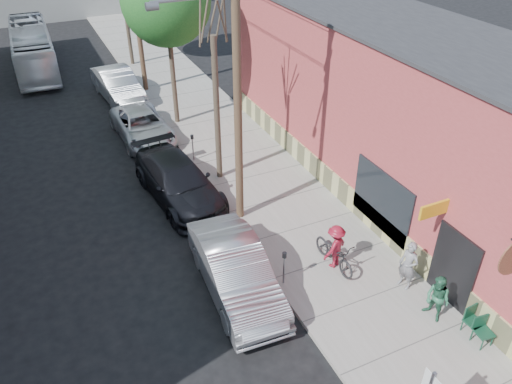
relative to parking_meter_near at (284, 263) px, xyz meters
name	(u,v)px	position (x,y,z in m)	size (l,w,h in m)	color
ground	(240,349)	(-2.25, -1.69, -0.98)	(120.00, 120.00, 0.00)	black
sidewalk	(230,147)	(2.00, 9.31, -0.91)	(4.50, 58.00, 0.15)	gray
cafe_building	(402,115)	(6.74, 3.30, 2.32)	(6.60, 20.20, 6.61)	#A73E40
parking_meter_near	(284,263)	(0.00, 0.00, 0.00)	(0.14, 0.14, 1.24)	slate
parking_meter_far	(193,143)	(0.00, 8.71, 0.00)	(0.14, 0.14, 1.24)	slate
utility_pole_near	(236,84)	(0.14, 3.92, 4.43)	(3.57, 0.28, 10.00)	#503A28
tree_bare	(217,111)	(0.55, 6.91, 2.16)	(0.24, 0.24, 5.99)	#44392C
tree_leafy_mid	(166,1)	(0.55, 12.89, 5.13)	(4.12, 4.12, 8.04)	#44392C
patio_chair_a	(474,322)	(3.89, -4.06, -0.39)	(0.50, 0.50, 0.88)	#103A27
patio_chair_b	(484,332)	(3.86, -4.45, -0.39)	(0.50, 0.50, 0.88)	#103A27
patron_grey	(408,266)	(3.39, -1.74, 0.02)	(0.62, 0.41, 1.70)	slate
patron_green	(437,299)	(3.30, -3.16, -0.07)	(0.74, 0.58, 1.53)	#276245
cyclist	(335,246)	(1.90, 0.04, -0.04)	(1.02, 0.59, 1.58)	maroon
cyclist_bike	(334,253)	(1.90, 0.04, -0.31)	(0.70, 2.00, 1.05)	black
car_1	(236,271)	(-1.45, 0.43, -0.15)	(1.77, 5.08, 1.67)	#9C9DA3
car_2	(179,181)	(-1.45, 6.23, -0.18)	(2.25, 5.52, 1.60)	black
car_3	(143,126)	(-1.45, 11.97, -0.30)	(2.28, 4.94, 1.37)	#B1B5B9
car_4	(118,85)	(-1.45, 17.49, -0.14)	(1.78, 5.11, 1.68)	#AEB3B6
bus	(33,48)	(-5.30, 24.72, 0.39)	(2.31, 9.87, 2.75)	white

